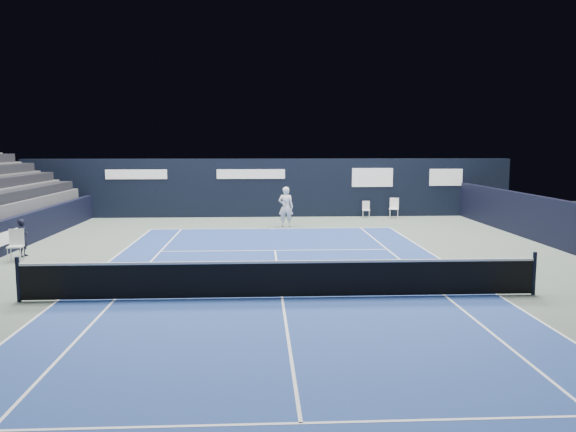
% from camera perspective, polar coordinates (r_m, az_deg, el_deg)
% --- Properties ---
extents(ground, '(48.00, 48.00, 0.00)m').
position_cam_1_polar(ground, '(16.04, -0.90, -6.43)').
color(ground, '#536359').
rests_on(ground, ground).
extents(court_surface, '(10.97, 23.77, 0.01)m').
position_cam_1_polar(court_surface, '(14.10, -0.61, -8.30)').
color(court_surface, navy).
rests_on(court_surface, ground).
extents(enclosure_wall_right, '(0.30, 22.00, 1.80)m').
position_cam_1_polar(enclosure_wall_right, '(22.67, 26.28, -0.87)').
color(enclosure_wall_right, black).
rests_on(enclosure_wall_right, ground).
extents(folding_chair_back_a, '(0.43, 0.45, 0.88)m').
position_cam_1_polar(folding_chair_back_a, '(29.99, 7.93, 0.96)').
color(folding_chair_back_a, silver).
rests_on(folding_chair_back_a, ground).
extents(folding_chair_back_b, '(0.57, 0.56, 1.06)m').
position_cam_1_polar(folding_chair_back_b, '(30.08, 10.73, 0.95)').
color(folding_chair_back_b, white).
rests_on(folding_chair_back_b, ground).
extents(line_judge_chair, '(0.52, 0.51, 1.04)m').
position_cam_1_polar(line_judge_chair, '(20.55, -25.91, -2.47)').
color(line_judge_chair, white).
rests_on(line_judge_chair, ground).
extents(line_judge, '(0.32, 0.48, 1.30)m').
position_cam_1_polar(line_judge, '(21.18, -25.31, -2.02)').
color(line_judge, black).
rests_on(line_judge, ground).
extents(court_markings, '(11.03, 23.83, 0.00)m').
position_cam_1_polar(court_markings, '(14.10, -0.61, -8.28)').
color(court_markings, white).
rests_on(court_markings, court_surface).
extents(tennis_net, '(12.90, 0.10, 1.10)m').
position_cam_1_polar(tennis_net, '(13.98, -0.61, -6.31)').
color(tennis_net, black).
rests_on(tennis_net, ground).
extents(back_sponsor_wall, '(26.00, 0.63, 3.10)m').
position_cam_1_polar(back_sponsor_wall, '(30.17, -1.86, 2.90)').
color(back_sponsor_wall, black).
rests_on(back_sponsor_wall, ground).
extents(side_barrier_left, '(0.33, 22.00, 1.20)m').
position_cam_1_polar(side_barrier_left, '(21.75, -27.21, -2.03)').
color(side_barrier_left, black).
rests_on(side_barrier_left, ground).
extents(tennis_player, '(0.75, 0.89, 1.89)m').
position_cam_1_polar(tennis_player, '(26.19, -0.22, 0.93)').
color(tennis_player, white).
rests_on(tennis_player, ground).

